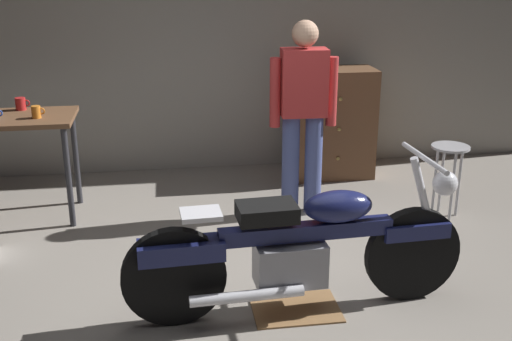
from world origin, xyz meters
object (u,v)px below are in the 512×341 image
at_px(motorcycle, 301,247).
at_px(person_standing, 303,110).
at_px(shop_stool, 449,162).
at_px(mug_orange_travel, 36,112).
at_px(mug_red_diner, 21,104).
at_px(wooden_dresser, 333,123).

distance_m(motorcycle, person_standing, 1.69).
distance_m(shop_stool, mug_orange_travel, 3.46).
distance_m(mug_orange_travel, mug_red_diner, 0.36).
bearing_deg(shop_stool, motorcycle, -140.35).
relative_size(shop_stool, mug_red_diner, 5.24).
xyz_separation_m(person_standing, shop_stool, (1.22, -0.27, -0.43)).
relative_size(mug_orange_travel, mug_red_diner, 0.89).
bearing_deg(person_standing, motorcycle, 79.84).
bearing_deg(shop_stool, mug_orange_travel, 172.62).
distance_m(person_standing, mug_red_diner, 2.42).
distance_m(motorcycle, shop_stool, 2.04).
relative_size(motorcycle, mug_red_diner, 17.93).
bearing_deg(mug_red_diner, shop_stool, -11.82).
distance_m(motorcycle, mug_orange_travel, 2.58).
bearing_deg(mug_red_diner, person_standing, -11.35).
relative_size(motorcycle, mug_orange_travel, 20.24).
xyz_separation_m(shop_stool, wooden_dresser, (-0.70, 1.19, 0.05)).
xyz_separation_m(person_standing, wooden_dresser, (0.52, 0.92, -0.38)).
bearing_deg(mug_orange_travel, shop_stool, -7.38).
xyz_separation_m(wooden_dresser, mug_orange_travel, (-2.71, -0.75, 0.40)).
bearing_deg(person_standing, mug_orange_travel, -1.78).
distance_m(person_standing, shop_stool, 1.32).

